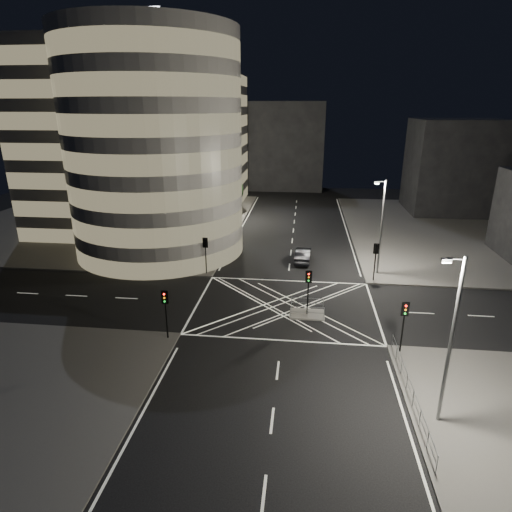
# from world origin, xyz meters

# --- Properties ---
(ground) EXTENTS (120.00, 120.00, 0.00)m
(ground) POSITION_xyz_m (0.00, 0.00, 0.00)
(ground) COLOR black
(ground) RESTS_ON ground
(sidewalk_far_left) EXTENTS (42.00, 42.00, 0.15)m
(sidewalk_far_left) POSITION_xyz_m (-29.00, 27.00, 0.07)
(sidewalk_far_left) COLOR #565350
(sidewalk_far_left) RESTS_ON ground
(sidewalk_far_right) EXTENTS (42.00, 42.00, 0.15)m
(sidewalk_far_right) POSITION_xyz_m (29.00, 27.00, 0.07)
(sidewalk_far_right) COLOR #565350
(sidewalk_far_right) RESTS_ON ground
(central_island) EXTENTS (3.00, 2.00, 0.15)m
(central_island) POSITION_xyz_m (2.00, -1.50, 0.07)
(central_island) COLOR slate
(central_island) RESTS_ON ground
(office_tower_curved) EXTENTS (30.00, 29.00, 27.20)m
(office_tower_curved) POSITION_xyz_m (-20.74, 18.74, 12.65)
(office_tower_curved) COLOR gray
(office_tower_curved) RESTS_ON sidewalk_far_left
(office_block_rear) EXTENTS (24.00, 16.00, 22.00)m
(office_block_rear) POSITION_xyz_m (-22.00, 42.00, 11.15)
(office_block_rear) COLOR gray
(office_block_rear) RESTS_ON sidewalk_far_left
(building_right_far) EXTENTS (14.00, 12.00, 15.00)m
(building_right_far) POSITION_xyz_m (26.00, 40.00, 7.65)
(building_right_far) COLOR black
(building_right_far) RESTS_ON sidewalk_far_right
(building_far_end) EXTENTS (18.00, 8.00, 18.00)m
(building_far_end) POSITION_xyz_m (-4.00, 58.00, 9.00)
(building_far_end) COLOR black
(building_far_end) RESTS_ON ground
(tree_a) EXTENTS (4.15, 4.15, 6.41)m
(tree_a) POSITION_xyz_m (-10.50, 9.00, 4.16)
(tree_a) COLOR black
(tree_a) RESTS_ON sidewalk_far_left
(tree_b) EXTENTS (4.49, 4.49, 6.99)m
(tree_b) POSITION_xyz_m (-10.50, 15.00, 4.55)
(tree_b) COLOR black
(tree_b) RESTS_ON sidewalk_far_left
(tree_c) EXTENTS (4.30, 4.30, 7.20)m
(tree_c) POSITION_xyz_m (-10.50, 21.00, 4.87)
(tree_c) COLOR black
(tree_c) RESTS_ON sidewalk_far_left
(tree_d) EXTENTS (4.39, 4.39, 7.14)m
(tree_d) POSITION_xyz_m (-10.50, 27.00, 4.75)
(tree_d) COLOR black
(tree_d) RESTS_ON sidewalk_far_left
(tree_e) EXTENTS (4.09, 4.09, 6.33)m
(tree_e) POSITION_xyz_m (-10.50, 33.00, 4.11)
(tree_e) COLOR black
(tree_e) RESTS_ON sidewalk_far_left
(traffic_signal_fl) EXTENTS (0.55, 0.22, 4.00)m
(traffic_signal_fl) POSITION_xyz_m (-8.80, 6.80, 2.91)
(traffic_signal_fl) COLOR black
(traffic_signal_fl) RESTS_ON sidewalk_far_left
(traffic_signal_nl) EXTENTS (0.55, 0.22, 4.00)m
(traffic_signal_nl) POSITION_xyz_m (-8.80, -6.80, 2.91)
(traffic_signal_nl) COLOR black
(traffic_signal_nl) RESTS_ON sidewalk_near_left
(traffic_signal_fr) EXTENTS (0.55, 0.22, 4.00)m
(traffic_signal_fr) POSITION_xyz_m (8.80, 6.80, 2.91)
(traffic_signal_fr) COLOR black
(traffic_signal_fr) RESTS_ON sidewalk_far_right
(traffic_signal_nr) EXTENTS (0.55, 0.22, 4.00)m
(traffic_signal_nr) POSITION_xyz_m (8.80, -6.80, 2.91)
(traffic_signal_nr) COLOR black
(traffic_signal_nr) RESTS_ON sidewalk_near_right
(traffic_signal_island) EXTENTS (0.55, 0.22, 4.00)m
(traffic_signal_island) POSITION_xyz_m (2.00, -1.50, 2.91)
(traffic_signal_island) COLOR black
(traffic_signal_island) RESTS_ON central_island
(street_lamp_left_near) EXTENTS (1.25, 0.25, 10.00)m
(street_lamp_left_near) POSITION_xyz_m (-9.44, 12.00, 5.54)
(street_lamp_left_near) COLOR slate
(street_lamp_left_near) RESTS_ON sidewalk_far_left
(street_lamp_left_far) EXTENTS (1.25, 0.25, 10.00)m
(street_lamp_left_far) POSITION_xyz_m (-9.44, 30.00, 5.54)
(street_lamp_left_far) COLOR slate
(street_lamp_left_far) RESTS_ON sidewalk_far_left
(street_lamp_right_far) EXTENTS (1.25, 0.25, 10.00)m
(street_lamp_right_far) POSITION_xyz_m (9.44, 9.00, 5.54)
(street_lamp_right_far) COLOR slate
(street_lamp_right_far) RESTS_ON sidewalk_far_right
(street_lamp_right_near) EXTENTS (1.25, 0.25, 10.00)m
(street_lamp_right_near) POSITION_xyz_m (9.44, -14.00, 5.54)
(street_lamp_right_near) COLOR slate
(street_lamp_right_near) RESTS_ON sidewalk_near_right
(railing_near_right) EXTENTS (0.06, 11.70, 1.10)m
(railing_near_right) POSITION_xyz_m (8.30, -12.15, 0.70)
(railing_near_right) COLOR slate
(railing_near_right) RESTS_ON sidewalk_near_right
(railing_island_south) EXTENTS (2.80, 0.06, 1.10)m
(railing_island_south) POSITION_xyz_m (2.00, -2.40, 0.70)
(railing_island_south) COLOR slate
(railing_island_south) RESTS_ON central_island
(railing_island_north) EXTENTS (2.80, 0.06, 1.10)m
(railing_island_north) POSITION_xyz_m (2.00, -0.60, 0.70)
(railing_island_north) COLOR slate
(railing_island_north) RESTS_ON central_island
(sedan) EXTENTS (1.97, 4.99, 1.62)m
(sedan) POSITION_xyz_m (1.50, 12.10, 0.81)
(sedan) COLOR black
(sedan) RESTS_ON ground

